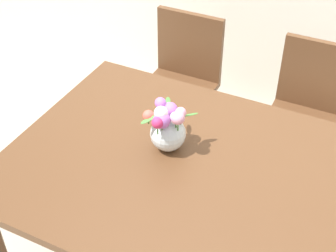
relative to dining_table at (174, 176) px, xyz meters
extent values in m
cube|color=brown|center=(0.00, 0.00, 0.06)|extent=(1.42, 1.16, 0.04)
cylinder|color=brown|center=(-0.63, 0.50, -0.30)|extent=(0.07, 0.07, 0.69)
cylinder|color=brown|center=(0.63, 0.50, -0.30)|extent=(0.07, 0.07, 0.69)
cube|color=brown|center=(-0.39, 0.84, -0.19)|extent=(0.42, 0.42, 0.04)
cylinder|color=brown|center=(-0.21, 0.66, -0.43)|extent=(0.04, 0.04, 0.44)
cylinder|color=brown|center=(-0.57, 0.66, -0.43)|extent=(0.04, 0.04, 0.44)
cylinder|color=brown|center=(-0.21, 1.02, -0.43)|extent=(0.04, 0.04, 0.44)
cylinder|color=brown|center=(-0.57, 1.02, -0.43)|extent=(0.04, 0.04, 0.44)
cube|color=brown|center=(-0.39, 1.03, 0.03)|extent=(0.42, 0.04, 0.42)
cube|color=brown|center=(0.39, 0.84, -0.19)|extent=(0.42, 0.42, 0.04)
cylinder|color=brown|center=(0.57, 0.66, -0.43)|extent=(0.04, 0.04, 0.44)
cylinder|color=brown|center=(0.21, 0.66, -0.43)|extent=(0.04, 0.04, 0.44)
cylinder|color=brown|center=(0.57, 1.02, -0.43)|extent=(0.04, 0.04, 0.44)
cylinder|color=brown|center=(0.21, 1.02, -0.43)|extent=(0.04, 0.04, 0.44)
cube|color=brown|center=(0.39, 1.03, 0.03)|extent=(0.42, 0.04, 0.42)
sphere|color=silver|center=(-0.07, 0.08, 0.16)|extent=(0.16, 0.16, 0.16)
sphere|color=#E55B4C|center=(-0.14, 0.04, 0.26)|extent=(0.05, 0.05, 0.05)
cylinder|color=#478438|center=(-0.14, 0.04, 0.24)|extent=(0.01, 0.01, 0.04)
sphere|color=#D12D66|center=(-0.07, -0.01, 0.28)|extent=(0.05, 0.05, 0.05)
cylinder|color=#478438|center=(-0.07, -0.01, 0.25)|extent=(0.01, 0.01, 0.06)
sphere|color=#EA9EBC|center=(-0.01, 0.05, 0.28)|extent=(0.06, 0.06, 0.06)
cylinder|color=#478438|center=(-0.01, 0.05, 0.25)|extent=(0.01, 0.01, 0.07)
sphere|color=#B266C6|center=(-0.07, 0.02, 0.27)|extent=(0.07, 0.07, 0.07)
cylinder|color=#478438|center=(-0.07, 0.02, 0.24)|extent=(0.01, 0.01, 0.05)
sphere|color=white|center=(-0.08, 0.03, 0.30)|extent=(0.06, 0.06, 0.06)
cylinder|color=#478438|center=(-0.08, 0.03, 0.26)|extent=(0.01, 0.01, 0.08)
sphere|color=#B266C6|center=(-0.11, 0.10, 0.29)|extent=(0.05, 0.05, 0.05)
cylinder|color=#478438|center=(-0.11, 0.10, 0.25)|extent=(0.01, 0.01, 0.07)
sphere|color=white|center=(-0.10, 0.06, 0.26)|extent=(0.05, 0.05, 0.05)
cylinder|color=#478438|center=(-0.10, 0.06, 0.24)|extent=(0.01, 0.01, 0.04)
sphere|color=white|center=(-0.02, 0.06, 0.27)|extent=(0.05, 0.05, 0.05)
cylinder|color=#478438|center=(-0.02, 0.06, 0.24)|extent=(0.01, 0.01, 0.06)
sphere|color=#EA9EBC|center=(-0.02, 0.09, 0.28)|extent=(0.05, 0.05, 0.05)
cylinder|color=#478438|center=(-0.02, 0.09, 0.25)|extent=(0.01, 0.01, 0.06)
sphere|color=#B266C6|center=(-0.07, 0.11, 0.26)|extent=(0.07, 0.07, 0.07)
cylinder|color=#478438|center=(-0.07, 0.11, 0.24)|extent=(0.01, 0.01, 0.05)
ellipsoid|color=#478438|center=(-0.13, 0.01, 0.26)|extent=(0.06, 0.06, 0.03)
ellipsoid|color=#478438|center=(0.01, 0.14, 0.24)|extent=(0.07, 0.06, 0.02)
ellipsoid|color=#478438|center=(-0.11, 0.17, 0.26)|extent=(0.05, 0.07, 0.01)
camera|label=1|loc=(0.65, -1.38, 1.49)|focal=52.05mm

